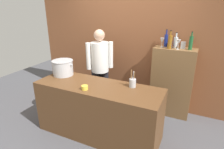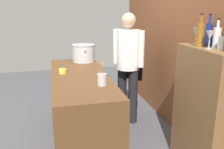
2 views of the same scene
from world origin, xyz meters
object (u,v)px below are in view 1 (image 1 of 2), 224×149
object	(u,v)px
wine_bottle_green	(191,43)
butter_jar	(85,88)
wine_bottle_clear	(176,42)
spice_tin_navy	(170,45)
wine_bottle_amber	(170,42)
wine_glass_wide	(178,42)
wine_glass_short	(162,41)
chef	(100,65)
stockpot_large	(63,68)
spice_tin_silver	(183,45)
utensil_crock	(133,83)
wine_bottle_cobalt	(166,40)

from	to	relation	value
wine_bottle_green	butter_jar	bearing A→B (deg)	-133.02
wine_bottle_clear	spice_tin_navy	world-z (taller)	wine_bottle_clear
wine_bottle_amber	spice_tin_navy	size ratio (longest dim) A/B	3.08
wine_glass_wide	wine_glass_short	size ratio (longest dim) A/B	1.00
chef	stockpot_large	world-z (taller)	chef
stockpot_large	butter_jar	bearing A→B (deg)	-27.68
butter_jar	wine_glass_short	size ratio (longest dim) A/B	0.57
chef	spice_tin_silver	size ratio (longest dim) A/B	13.96
stockpot_large	wine_bottle_amber	distance (m)	1.96
spice_tin_navy	wine_glass_wide	bearing A→B (deg)	-32.69
wine_glass_short	butter_jar	bearing A→B (deg)	-120.59
wine_bottle_green	spice_tin_silver	xyz separation A→B (m)	(-0.12, 0.04, -0.06)
stockpot_large	spice_tin_silver	world-z (taller)	spice_tin_silver
wine_bottle_amber	spice_tin_silver	distance (m)	0.26
wine_bottle_green	wine_glass_wide	bearing A→B (deg)	-162.15
wine_bottle_clear	wine_glass_wide	bearing A→B (deg)	-63.32
stockpot_large	wine_glass_wide	world-z (taller)	wine_glass_wide
wine_bottle_green	wine_glass_wide	xyz separation A→B (m)	(-0.20, -0.06, -0.00)
spice_tin_navy	spice_tin_silver	xyz separation A→B (m)	(0.23, 0.00, 0.01)
utensil_crock	wine_glass_wide	distance (m)	1.17
wine_bottle_amber	utensil_crock	bearing A→B (deg)	-110.77
wine_bottle_cobalt	wine_bottle_clear	size ratio (longest dim) A/B	1.15
stockpot_large	wine_bottle_green	xyz separation A→B (m)	(2.00, 1.03, 0.44)
butter_jar	wine_bottle_green	distance (m)	1.99
utensil_crock	wine_glass_wide	bearing A→B (deg)	62.07
wine_bottle_cobalt	wine_glass_wide	distance (m)	0.29
wine_glass_wide	wine_bottle_clear	bearing A→B (deg)	116.68
wine_glass_short	spice_tin_navy	bearing A→B (deg)	21.97
utensil_crock	wine_bottle_cobalt	size ratio (longest dim) A/B	0.87
wine_bottle_clear	wine_bottle_amber	bearing A→B (deg)	-122.35
spice_tin_silver	wine_bottle_clear	bearing A→B (deg)	172.29
chef	wine_bottle_amber	size ratio (longest dim) A/B	5.12
chef	wine_bottle_green	bearing A→B (deg)	155.40
butter_jar	wine_glass_wide	bearing A→B (deg)	50.33
butter_jar	spice_tin_silver	distance (m)	1.92
wine_bottle_cobalt	wine_glass_short	bearing A→B (deg)	-113.35
wine_bottle_cobalt	wine_bottle_amber	world-z (taller)	wine_bottle_amber
wine_bottle_clear	wine_glass_short	xyz separation A→B (m)	(-0.23, -0.08, 0.02)
wine_bottle_cobalt	wine_bottle_green	world-z (taller)	wine_bottle_cobalt
butter_jar	wine_bottle_cobalt	world-z (taller)	wine_bottle_cobalt
wine_bottle_amber	wine_glass_wide	distance (m)	0.15
chef	wine_bottle_green	xyz separation A→B (m)	(1.58, 0.42, 0.51)
butter_jar	wine_bottle_cobalt	distance (m)	1.80
butter_jar	wine_glass_short	xyz separation A→B (m)	(0.81, 1.38, 0.53)
spice_tin_silver	wine_glass_short	bearing A→B (deg)	-170.71
butter_jar	spice_tin_navy	world-z (taller)	spice_tin_navy
wine_bottle_clear	chef	bearing A→B (deg)	-160.09
wine_bottle_green	wine_glass_wide	world-z (taller)	wine_bottle_green
butter_jar	spice_tin_navy	size ratio (longest dim) A/B	0.94
wine_bottle_amber	wine_glass_wide	xyz separation A→B (m)	(0.14, 0.01, -0.00)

